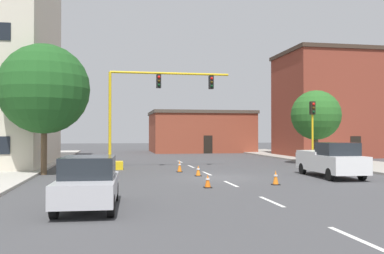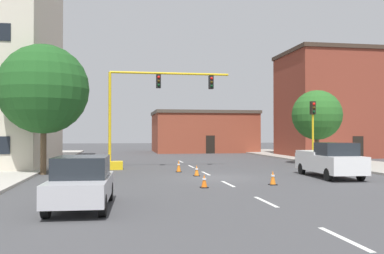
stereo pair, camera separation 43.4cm
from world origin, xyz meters
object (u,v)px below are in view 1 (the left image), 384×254
object	(u,v)px
traffic_cone_roadside_b	(180,166)
traffic_cone_roadside_d	(198,171)
traffic_cone_roadside_c	(208,181)
traffic_cone_roadside_a	(276,178)
tree_right_mid	(316,115)
sedan_silver_near_left	(88,182)
traffic_signal_gantry	(128,137)
traffic_light_pole_right	(313,119)
tree_left_near	(44,89)
pickup_truck_white	(331,160)

from	to	relation	value
traffic_cone_roadside_b	traffic_cone_roadside_d	xyz separation A→B (m)	(0.69, -2.66, -0.06)
traffic_cone_roadside_b	traffic_cone_roadside_c	distance (m)	7.92
traffic_cone_roadside_a	traffic_cone_roadside_b	world-z (taller)	traffic_cone_roadside_b
traffic_cone_roadside_b	traffic_cone_roadside_c	world-z (taller)	traffic_cone_roadside_b
tree_right_mid	sedan_silver_near_left	bearing A→B (deg)	-134.46
traffic_cone_roadside_a	traffic_cone_roadside_b	bearing A→B (deg)	115.72
traffic_cone_roadside_a	traffic_signal_gantry	bearing A→B (deg)	123.52
traffic_light_pole_right	traffic_cone_roadside_a	distance (m)	11.47
traffic_light_pole_right	traffic_cone_roadside_b	bearing A→B (deg)	-171.24
traffic_cone_roadside_d	tree_left_near	bearing A→B (deg)	165.03
traffic_signal_gantry	traffic_cone_roadside_b	distance (m)	4.69
traffic_cone_roadside_d	traffic_light_pole_right	bearing A→B (deg)	24.32
tree_left_near	traffic_cone_roadside_a	distance (m)	14.71
sedan_silver_near_left	traffic_cone_roadside_a	xyz separation A→B (m)	(8.59, 4.99, -0.54)
traffic_signal_gantry	traffic_cone_roadside_d	distance (m)	7.02
traffic_light_pole_right	traffic_cone_roadside_d	world-z (taller)	traffic_light_pole_right
tree_right_mid	traffic_cone_roadside_b	xyz separation A→B (m)	(-11.83, -4.72, -3.57)
pickup_truck_white	traffic_cone_roadside_b	size ratio (longest dim) A/B	7.09
traffic_signal_gantry	traffic_cone_roadside_a	bearing A→B (deg)	-56.48
traffic_signal_gantry	sedan_silver_near_left	xyz separation A→B (m)	(-1.78, -15.27, -1.37)
traffic_light_pole_right	traffic_cone_roadside_a	bearing A→B (deg)	-125.43
tree_right_mid	sedan_silver_near_left	world-z (taller)	tree_right_mid
tree_right_mid	traffic_cone_roadside_b	world-z (taller)	tree_right_mid
pickup_truck_white	traffic_cone_roadside_a	distance (m)	5.25
sedan_silver_near_left	traffic_cone_roadside_a	world-z (taller)	sedan_silver_near_left
traffic_light_pole_right	traffic_cone_roadside_d	size ratio (longest dim) A/B	7.43
tree_left_near	sedan_silver_near_left	bearing A→B (deg)	-74.83
traffic_signal_gantry	tree_left_near	distance (m)	6.62
tree_right_mid	traffic_cone_roadside_c	distance (m)	17.63
tree_right_mid	traffic_cone_roadside_a	bearing A→B (deg)	-124.13
traffic_signal_gantry	tree_left_near	bearing A→B (deg)	-148.78
traffic_light_pole_right	traffic_cone_roadside_b	xyz separation A→B (m)	(-9.97, -1.54, -3.15)
traffic_signal_gantry	traffic_cone_roadside_b	xyz separation A→B (m)	(3.22, -2.84, -1.88)
sedan_silver_near_left	tree_left_near	bearing A→B (deg)	105.17
tree_left_near	tree_right_mid	bearing A→B (deg)	13.86
tree_right_mid	sedan_silver_near_left	size ratio (longest dim) A/B	1.30
traffic_cone_roadside_c	traffic_signal_gantry	bearing A→B (deg)	107.13
sedan_silver_near_left	traffic_signal_gantry	bearing A→B (deg)	83.34
traffic_light_pole_right	traffic_cone_roadside_c	world-z (taller)	traffic_light_pole_right
tree_right_mid	traffic_cone_roadside_b	size ratio (longest dim) A/B	7.68
traffic_cone_roadside_c	traffic_cone_roadside_d	distance (m)	5.30
traffic_signal_gantry	traffic_light_pole_right	bearing A→B (deg)	-5.63
sedan_silver_near_left	traffic_cone_roadside_d	bearing A→B (deg)	59.75
traffic_cone_roadside_a	traffic_cone_roadside_b	size ratio (longest dim) A/B	0.92
traffic_signal_gantry	traffic_light_pole_right	size ratio (longest dim) A/B	1.95
tree_left_near	traffic_cone_roadside_b	distance (m)	9.60
sedan_silver_near_left	traffic_cone_roadside_c	size ratio (longest dim) A/B	7.27
traffic_signal_gantry	traffic_cone_roadside_c	xyz separation A→B (m)	(3.32, -10.76, -1.95)
tree_right_mid	pickup_truck_white	distance (m)	10.57
tree_left_near	sedan_silver_near_left	distance (m)	13.33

